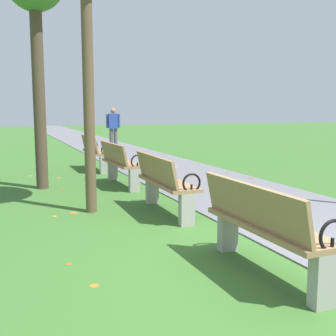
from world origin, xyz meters
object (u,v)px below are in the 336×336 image
(park_bench_4, at_px, (95,152))
(park_bench_1, at_px, (263,226))
(park_bench_3, at_px, (120,163))
(pedestrian_walking, at_px, (113,127))
(park_bench_2, at_px, (164,182))

(park_bench_4, bearing_deg, park_bench_1, -90.00)
(park_bench_3, xyz_separation_m, park_bench_4, (-0.00, 2.48, 0.00))
(park_bench_1, xyz_separation_m, pedestrian_walking, (1.71, 12.41, 0.44))
(pedestrian_walking, bearing_deg, park_bench_4, -109.63)
(pedestrian_walking, bearing_deg, park_bench_3, -103.23)
(park_bench_2, distance_m, pedestrian_walking, 9.98)
(park_bench_2, relative_size, pedestrian_walking, 0.99)
(park_bench_1, height_order, pedestrian_walking, pedestrian_walking)
(park_bench_3, height_order, pedestrian_walking, pedestrian_walking)
(park_bench_3, bearing_deg, park_bench_2, -90.00)
(park_bench_1, xyz_separation_m, park_bench_3, (0.00, 5.13, 0.00))
(park_bench_1, relative_size, park_bench_4, 1.00)
(park_bench_2, bearing_deg, park_bench_4, 90.00)
(park_bench_2, bearing_deg, park_bench_3, 90.00)
(pedestrian_walking, bearing_deg, park_bench_2, -99.89)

